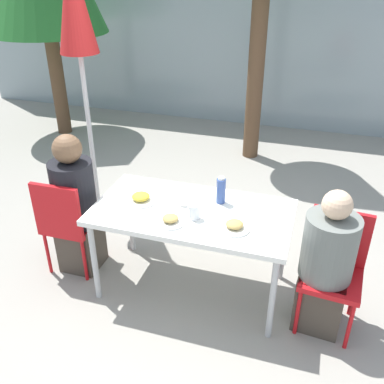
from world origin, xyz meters
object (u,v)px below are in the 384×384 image
Objects in this scene: person_right at (325,267)px; closed_umbrella at (76,20)px; salad_bowl at (185,199)px; drinking_cup at (194,212)px; bottle at (221,190)px; chair_right at (334,262)px; chair_left at (67,220)px; person_left at (76,208)px.

person_right is 0.44× the size of closed_umbrella.
drinking_cup is at bearing -56.37° from salad_bowl.
person_right reaches higher than bottle.
closed_umbrella is at bearing 149.00° from salad_bowl.
bottle is at bearing -6.92° from chair_right.
chair_right is 1.03m from drinking_cup.
chair_left is 2.00m from person_right.
person_left is at bearing 2.76° from person_right.
person_right is at bearing -9.46° from salad_bowl.
chair_left is at bearing -121.87° from person_left.
person_left is at bearing -70.45° from closed_umbrella.
bottle is (-0.80, 0.26, 0.32)m from person_right.
person_left is 0.49× the size of closed_umbrella.
drinking_cup is at bearing -5.68° from person_left.
drinking_cup is (-0.93, -0.02, 0.28)m from person_right.
person_left is 1.95m from person_right.
closed_umbrella is (-2.29, 0.81, 1.38)m from chair_right.
chair_left is 2.05m from chair_right.
chair_right is at bearing -0.54° from person_left.
person_right is at bearing -2.77° from person_left.
chair_right is 7.87× the size of drinking_cup.
person_right is (1.95, -0.08, -0.06)m from person_left.
bottle is at bearing 18.23° from salad_bowl.
chair_left is 0.79× the size of person_right.
chair_left is at bearing 5.13° from person_right.
person_left is 11.01× the size of drinking_cup.
closed_umbrella is at bearing 156.33° from bottle.
closed_umbrella is 11.73× the size of bottle.
salad_bowl is (-1.11, 0.10, 0.25)m from chair_right.
person_left is 2.01m from chair_right.
person_left is at bearing -173.74° from salad_bowl.
closed_umbrella reaches higher than salad_bowl.
closed_umbrella is 17.30× the size of salad_bowl.
chair_left is at bearing 179.37° from drinking_cup.
person_left reaches higher than person_right.
person_right reaches higher than drinking_cup.
chair_left is 1.66m from closed_umbrella.
person_right is 2.77m from closed_umbrella.
drinking_cup is at bearing 10.32° from chair_right.
closed_umbrella is at bearing 145.45° from drinking_cup.
bottle reaches higher than chair_right.
bottle is at bearing 8.47° from person_left.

